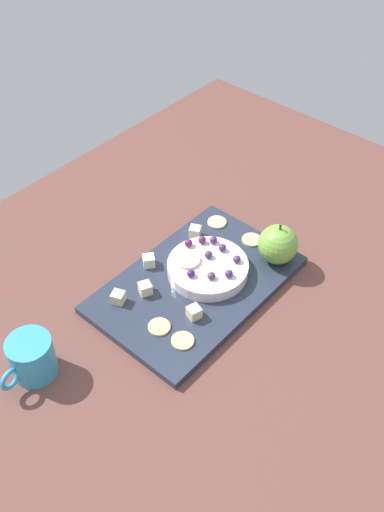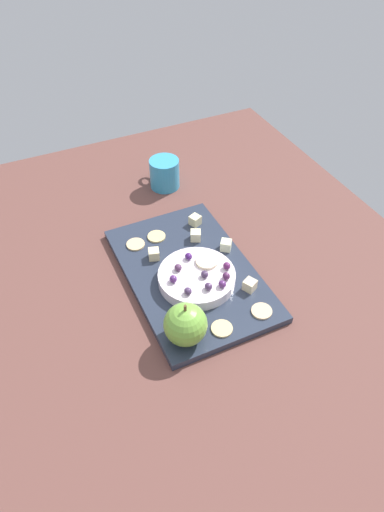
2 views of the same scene
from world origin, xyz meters
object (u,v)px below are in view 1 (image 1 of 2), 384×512
(platter, at_px, (196,284))
(cracker_0, at_px, (251,240))
(grape_0, at_px, (222,248))
(grape_1, at_px, (191,273))
(cheese_cube_2, at_px, (145,288))
(cheese_cube_0, at_px, (194,312))
(apple_slice_0, at_px, (188,260))
(grape_7, at_px, (211,276))
(grape_8, at_px, (202,240))
(apple_whole, at_px, (278,244))
(grape_2, at_px, (213,240))
(cheese_cube_3, at_px, (149,261))
(grape_4, at_px, (188,243))
(grape_6, at_px, (237,259))
(grape_3, at_px, (227,275))
(serving_dish, at_px, (208,268))
(cheese_cube_1, at_px, (118,297))
(cracker_1, at_px, (161,328))
(cheese_cube_4, at_px, (195,232))
(cup, at_px, (32,358))
(cracker_3, at_px, (183,341))
(grape_5, at_px, (209,255))

(platter, xyz_separation_m, cracker_0, (0.16, -0.01, 0.01))
(grape_0, height_order, grape_1, same)
(cheese_cube_2, bearing_deg, cheese_cube_0, -81.24)
(apple_slice_0, bearing_deg, grape_7, -94.77)
(platter, height_order, grape_8, grape_8)
(apple_whole, relative_size, grape_2, 4.86)
(cheese_cube_3, relative_size, grape_4, 1.38)
(grape_2, bearing_deg, grape_6, -99.84)
(grape_3, bearing_deg, grape_8, 66.42)
(platter, bearing_deg, serving_dish, -0.72)
(serving_dish, xyz_separation_m, cheese_cube_1, (-0.17, 0.07, -0.00))
(grape_6, bearing_deg, cracker_1, 176.80)
(cheese_cube_4, bearing_deg, cheese_cube_1, -177.01)
(cup, bearing_deg, serving_dish, -12.32)
(cheese_cube_3, bearing_deg, cracker_3, -118.73)
(grape_0, bearing_deg, cheese_cube_2, 162.80)
(cracker_3, bearing_deg, cracker_0, 12.91)
(cheese_cube_2, bearing_deg, cracker_3, -106.91)
(cheese_cube_0, bearing_deg, cup, 152.91)
(cheese_cube_0, distance_m, grape_5, 0.13)
(cheese_cube_4, bearing_deg, grape_2, -100.51)
(serving_dish, height_order, grape_6, grape_6)
(grape_4, relative_size, grape_6, 1.00)
(cracker_1, distance_m, grape_0, 0.21)
(grape_2, relative_size, grape_7, 1.00)
(cracker_0, height_order, grape_6, grape_6)
(apple_whole, height_order, grape_7, apple_whole)
(serving_dish, bearing_deg, grape_8, 51.92)
(cracker_0, relative_size, cracker_3, 1.00)
(cheese_cube_1, bearing_deg, cup, 179.05)
(grape_4, bearing_deg, serving_dish, -100.87)
(cheese_cube_2, bearing_deg, cup, 174.09)
(grape_2, distance_m, grape_8, 0.02)
(cheese_cube_0, height_order, grape_2, grape_2)
(cheese_cube_1, height_order, cracker_1, cheese_cube_1)
(grape_8, bearing_deg, grape_6, -87.88)
(apple_whole, relative_size, grape_0, 4.86)
(grape_1, bearing_deg, cheese_cube_2, 144.86)
(cracker_3, relative_size, grape_0, 2.48)
(apple_whole, height_order, cheese_cube_3, apple_whole)
(apple_whole, xyz_separation_m, cracker_3, (-0.27, 0.00, -0.04))
(serving_dish, xyz_separation_m, cup, (-0.36, 0.08, 0.01))
(grape_1, distance_m, cup, 0.32)
(cheese_cube_4, bearing_deg, grape_6, -100.15)
(cheese_cube_4, height_order, grape_3, grape_3)
(cheese_cube_3, bearing_deg, grape_3, -69.71)
(apple_whole, height_order, cracker_1, apple_whole)
(grape_0, xyz_separation_m, apple_slice_0, (-0.07, 0.03, -0.00))
(serving_dish, bearing_deg, apple_slice_0, 123.25)
(platter, height_order, cheese_cube_2, cheese_cube_2)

